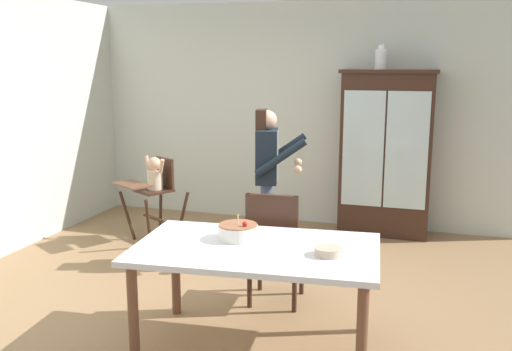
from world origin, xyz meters
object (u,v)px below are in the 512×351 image
(dining_table, at_px, (256,258))
(dining_chair_far_side, at_px, (274,241))
(china_cabinet, at_px, (386,153))
(high_chair_with_toddler, at_px, (154,183))
(ceramic_vase, at_px, (381,59))
(serving_bowl, at_px, (328,251))
(birthday_cake, at_px, (238,231))
(adult_person, at_px, (268,167))

(dining_table, height_order, dining_chair_far_side, dining_chair_far_side)
(china_cabinet, distance_m, high_chair_with_toddler, 2.65)
(dining_chair_far_side, bearing_deg, ceramic_vase, -107.90)
(high_chair_with_toddler, distance_m, serving_bowl, 3.07)
(high_chair_with_toddler, bearing_deg, birthday_cake, -18.74)
(china_cabinet, distance_m, adult_person, 1.68)
(serving_bowl, relative_size, dining_chair_far_side, 0.19)
(ceramic_vase, distance_m, dining_chair_far_side, 2.79)
(birthday_cake, bearing_deg, china_cabinet, 74.57)
(dining_table, xyz_separation_m, birthday_cake, (-0.17, 0.12, 0.14))
(china_cabinet, height_order, birthday_cake, china_cabinet)
(ceramic_vase, bearing_deg, dining_table, -99.89)
(high_chair_with_toddler, distance_m, adult_person, 1.47)
(ceramic_vase, xyz_separation_m, serving_bowl, (-0.03, -3.04, -1.25))
(adult_person, relative_size, birthday_cake, 5.47)
(dining_table, bearing_deg, ceramic_vase, 80.11)
(china_cabinet, distance_m, dining_table, 3.09)
(dining_table, relative_size, serving_bowl, 9.59)
(adult_person, bearing_deg, dining_table, -179.12)
(ceramic_vase, relative_size, dining_table, 0.16)
(china_cabinet, distance_m, birthday_cake, 3.00)
(birthday_cake, relative_size, serving_bowl, 1.56)
(china_cabinet, relative_size, adult_person, 1.24)
(birthday_cake, xyz_separation_m, dining_chair_far_side, (0.11, 0.58, -0.24))
(ceramic_vase, xyz_separation_m, dining_chair_far_side, (-0.59, -2.31, -1.46))
(high_chair_with_toddler, height_order, dining_chair_far_side, dining_chair_far_side)
(high_chair_with_toddler, xyz_separation_m, dining_chair_far_side, (1.74, -1.29, -0.10))
(ceramic_vase, distance_m, adult_person, 1.93)
(high_chair_with_toddler, distance_m, dining_table, 2.69)
(china_cabinet, xyz_separation_m, adult_person, (-1.03, -1.33, 0.01))
(ceramic_vase, distance_m, high_chair_with_toddler, 2.88)
(china_cabinet, xyz_separation_m, dining_chair_far_side, (-0.69, -2.31, -0.40))
(high_chair_with_toddler, xyz_separation_m, adult_person, (1.40, -0.31, 0.31))
(adult_person, distance_m, serving_bowl, 1.94)
(high_chair_with_toddler, bearing_deg, ceramic_vase, 53.77)
(ceramic_vase, bearing_deg, serving_bowl, -90.48)
(serving_bowl, bearing_deg, ceramic_vase, 89.52)
(dining_table, height_order, birthday_cake, birthday_cake)
(ceramic_vase, height_order, serving_bowl, ceramic_vase)
(dining_chair_far_side, bearing_deg, birthday_cake, 75.89)
(china_cabinet, relative_size, high_chair_with_toddler, 2.00)
(ceramic_vase, bearing_deg, high_chair_with_toddler, -156.32)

